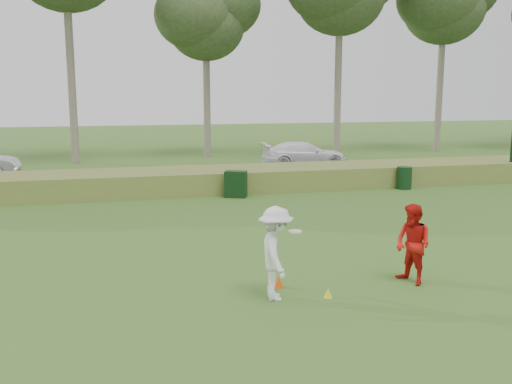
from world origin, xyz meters
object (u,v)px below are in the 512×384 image
object	(u,v)px
trash_bin	(404,178)
car_right	(304,154)
player_white	(276,253)
player_red	(413,244)
cone_orange	(278,281)
utility_cabinet	(236,184)
cone_yellow	(328,293)

from	to	relation	value
trash_bin	car_right	xyz separation A→B (m)	(-1.86, 7.71, 0.26)
player_white	player_red	bearing A→B (deg)	-79.29
cone_orange	car_right	distance (m)	19.57
car_right	cone_orange	bearing A→B (deg)	164.14
cone_orange	trash_bin	xyz separation A→B (m)	(8.74, 10.60, 0.35)
trash_bin	player_red	bearing A→B (deg)	-117.85
player_red	utility_cabinet	size ratio (longest dim) A/B	1.68
player_red	cone_yellow	size ratio (longest dim) A/B	8.93
player_red	car_right	distance (m)	19.21
car_right	cone_yellow	bearing A→B (deg)	167.14
trash_bin	car_right	bearing A→B (deg)	103.58
cone_orange	trash_bin	bearing A→B (deg)	50.50
trash_bin	cone_yellow	bearing A→B (deg)	-124.72
cone_orange	player_red	bearing A→B (deg)	-9.36
trash_bin	utility_cabinet	bearing A→B (deg)	-179.04
player_red	cone_orange	distance (m)	3.02
player_red	trash_bin	bearing A→B (deg)	134.37
player_white	player_red	xyz separation A→B (m)	(3.13, 0.17, -0.07)
player_white	utility_cabinet	bearing A→B (deg)	-0.48
player_white	utility_cabinet	size ratio (longest dim) A/B	1.81
player_white	cone_yellow	bearing A→B (deg)	-93.54
cone_yellow	utility_cabinet	xyz separation A→B (m)	(0.54, 11.33, 0.42)
cone_orange	cone_yellow	xyz separation A→B (m)	(0.80, -0.85, -0.03)
player_white	player_red	distance (m)	3.14
car_right	player_white	bearing A→B (deg)	164.13
cone_orange	car_right	xyz separation A→B (m)	(6.88, 18.31, 0.61)
player_red	cone_yellow	distance (m)	2.25
cone_yellow	utility_cabinet	bearing A→B (deg)	87.28
player_red	cone_yellow	xyz separation A→B (m)	(-2.08, -0.38, -0.78)
cone_yellow	trash_bin	size ratio (longest dim) A/B	0.21
player_white	utility_cabinet	world-z (taller)	player_white
player_red	trash_bin	world-z (taller)	player_red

